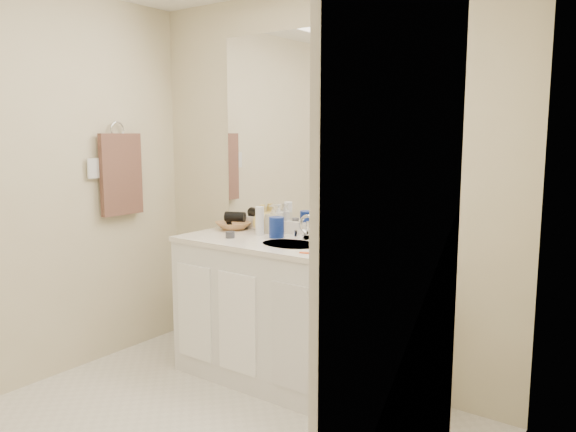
# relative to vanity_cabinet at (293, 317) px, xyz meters

# --- Properties ---
(wall_back) EXTENTS (2.60, 0.02, 2.40)m
(wall_back) POSITION_rel_vanity_cabinet_xyz_m (0.00, 0.28, 0.77)
(wall_back) COLOR beige
(wall_back) RESTS_ON floor
(wall_left) EXTENTS (0.02, 2.60, 2.40)m
(wall_left) POSITION_rel_vanity_cabinet_xyz_m (-1.30, -1.02, 0.77)
(wall_left) COLOR beige
(wall_left) RESTS_ON floor
(wall_right) EXTENTS (0.02, 2.60, 2.40)m
(wall_right) POSITION_rel_vanity_cabinet_xyz_m (1.30, -1.02, 0.77)
(wall_right) COLOR beige
(wall_right) RESTS_ON floor
(vanity_cabinet) EXTENTS (1.50, 0.55, 0.85)m
(vanity_cabinet) POSITION_rel_vanity_cabinet_xyz_m (0.00, 0.00, 0.00)
(vanity_cabinet) COLOR silver
(vanity_cabinet) RESTS_ON floor
(countertop) EXTENTS (1.52, 0.57, 0.03)m
(countertop) POSITION_rel_vanity_cabinet_xyz_m (0.00, 0.00, 0.44)
(countertop) COLOR silver
(countertop) RESTS_ON vanity_cabinet
(backsplash) EXTENTS (1.52, 0.03, 0.08)m
(backsplash) POSITION_rel_vanity_cabinet_xyz_m (0.00, 0.26, 0.50)
(backsplash) COLOR white
(backsplash) RESTS_ON countertop
(sink_basin) EXTENTS (0.37, 0.37, 0.02)m
(sink_basin) POSITION_rel_vanity_cabinet_xyz_m (0.00, -0.02, 0.44)
(sink_basin) COLOR beige
(sink_basin) RESTS_ON countertop
(faucet) EXTENTS (0.02, 0.02, 0.11)m
(faucet) POSITION_rel_vanity_cabinet_xyz_m (0.00, 0.16, 0.51)
(faucet) COLOR silver
(faucet) RESTS_ON countertop
(mirror) EXTENTS (1.48, 0.01, 1.20)m
(mirror) POSITION_rel_vanity_cabinet_xyz_m (0.00, 0.27, 1.14)
(mirror) COLOR white
(mirror) RESTS_ON wall_back
(blue_mug) EXTENTS (0.11, 0.11, 0.13)m
(blue_mug) POSITION_rel_vanity_cabinet_xyz_m (-0.19, 0.09, 0.52)
(blue_mug) COLOR navy
(blue_mug) RESTS_ON countertop
(tan_cup) EXTENTS (0.09, 0.09, 0.10)m
(tan_cup) POSITION_rel_vanity_cabinet_xyz_m (0.19, 0.11, 0.50)
(tan_cup) COLOR beige
(tan_cup) RESTS_ON countertop
(toothbrush) EXTENTS (0.02, 0.04, 0.20)m
(toothbrush) POSITION_rel_vanity_cabinet_xyz_m (0.20, 0.11, 0.60)
(toothbrush) COLOR #E63C93
(toothbrush) RESTS_ON tan_cup
(mouthwash_bottle) EXTENTS (0.09, 0.09, 0.18)m
(mouthwash_bottle) POSITION_rel_vanity_cabinet_xyz_m (0.41, 0.10, 0.55)
(mouthwash_bottle) COLOR #0E97B0
(mouthwash_bottle) RESTS_ON countertop
(soap_dish) EXTENTS (0.12, 0.10, 0.01)m
(soap_dish) POSITION_rel_vanity_cabinet_xyz_m (0.32, -0.08, 0.46)
(soap_dish) COLOR white
(soap_dish) RESTS_ON countertop
(green_soap) EXTENTS (0.07, 0.05, 0.03)m
(green_soap) POSITION_rel_vanity_cabinet_xyz_m (0.32, -0.08, 0.48)
(green_soap) COLOR #74B82D
(green_soap) RESTS_ON soap_dish
(orange_comb) EXTENTS (0.12, 0.05, 0.00)m
(orange_comb) POSITION_rel_vanity_cabinet_xyz_m (0.24, -0.18, 0.46)
(orange_comb) COLOR #E84B18
(orange_comb) RESTS_ON countertop
(dark_jar) EXTENTS (0.06, 0.06, 0.04)m
(dark_jar) POSITION_rel_vanity_cabinet_xyz_m (-0.42, -0.09, 0.48)
(dark_jar) COLOR #3A3B42
(dark_jar) RESTS_ON countertop
(extra_white_bottle) EXTENTS (0.07, 0.07, 0.18)m
(extra_white_bottle) POSITION_rel_vanity_cabinet_xyz_m (-0.34, 0.11, 0.55)
(extra_white_bottle) COLOR white
(extra_white_bottle) RESTS_ON countertop
(soap_bottle_white) EXTENTS (0.08, 0.08, 0.19)m
(soap_bottle_white) POSITION_rel_vanity_cabinet_xyz_m (-0.28, 0.23, 0.55)
(soap_bottle_white) COLOR silver
(soap_bottle_white) RESTS_ON countertop
(soap_bottle_cream) EXTENTS (0.09, 0.09, 0.19)m
(soap_bottle_cream) POSITION_rel_vanity_cabinet_xyz_m (-0.31, 0.21, 0.55)
(soap_bottle_cream) COLOR beige
(soap_bottle_cream) RESTS_ON countertop
(soap_bottle_yellow) EXTENTS (0.15, 0.15, 0.18)m
(soap_bottle_yellow) POSITION_rel_vanity_cabinet_xyz_m (-0.41, 0.23, 0.54)
(soap_bottle_yellow) COLOR #DDBC56
(soap_bottle_yellow) RESTS_ON countertop
(wicker_basket) EXTENTS (0.28, 0.28, 0.05)m
(wicker_basket) POSITION_rel_vanity_cabinet_xyz_m (-0.61, 0.15, 0.48)
(wicker_basket) COLOR #9F6C40
(wicker_basket) RESTS_ON countertop
(hair_dryer) EXTENTS (0.15, 0.11, 0.07)m
(hair_dryer) POSITION_rel_vanity_cabinet_xyz_m (-0.59, 0.15, 0.54)
(hair_dryer) COLOR black
(hair_dryer) RESTS_ON wicker_basket
(towel_ring) EXTENTS (0.01, 0.11, 0.11)m
(towel_ring) POSITION_rel_vanity_cabinet_xyz_m (-1.27, -0.25, 1.12)
(towel_ring) COLOR silver
(towel_ring) RESTS_ON wall_left
(hand_towel) EXTENTS (0.04, 0.32, 0.55)m
(hand_towel) POSITION_rel_vanity_cabinet_xyz_m (-1.25, -0.25, 0.82)
(hand_towel) COLOR #3D2720
(hand_towel) RESTS_ON towel_ring
(switch_plate) EXTENTS (0.01, 0.08, 0.13)m
(switch_plate) POSITION_rel_vanity_cabinet_xyz_m (-1.27, -0.45, 0.88)
(switch_plate) COLOR silver
(switch_plate) RESTS_ON wall_left
(door) EXTENTS (0.02, 0.82, 2.00)m
(door) POSITION_rel_vanity_cabinet_xyz_m (1.29, -1.32, 0.57)
(door) COLOR silver
(door) RESTS_ON floor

